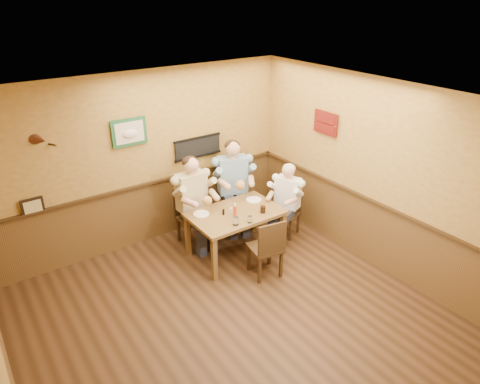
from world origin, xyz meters
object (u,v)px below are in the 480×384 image
at_px(chair_back_left, 193,217).
at_px(diner_blue_polo, 233,189).
at_px(chair_back_right, 233,200).
at_px(cola_tumbler, 263,209).
at_px(diner_white_elder, 287,204).
at_px(dining_table, 235,217).
at_px(hot_sauce_bottle, 235,211).
at_px(chair_near_side, 265,246).
at_px(water_glass_left, 236,221).
at_px(pepper_shaker, 223,212).
at_px(chair_right_end, 287,213).
at_px(salt_shaker, 231,210).
at_px(water_glass_mid, 250,219).
at_px(diner_tan_shirt, 192,206).

height_order(chair_back_left, diner_blue_polo, diner_blue_polo).
distance_m(chair_back_right, cola_tumbler, 1.08).
relative_size(chair_back_left, diner_white_elder, 0.82).
xyz_separation_m(dining_table, hot_sauce_bottle, (-0.08, -0.11, 0.19)).
xyz_separation_m(chair_back_right, chair_near_side, (-0.43, -1.46, -0.03)).
bearing_deg(dining_table, hot_sauce_bottle, -127.49).
height_order(chair_near_side, cola_tumbler, chair_near_side).
distance_m(dining_table, water_glass_left, 0.42).
height_order(chair_back_left, pepper_shaker, chair_back_left).
distance_m(diner_blue_polo, pepper_shaker, 1.00).
bearing_deg(dining_table, chair_near_side, -85.65).
relative_size(chair_right_end, diner_white_elder, 0.70).
bearing_deg(salt_shaker, chair_back_left, 115.37).
relative_size(chair_near_side, water_glass_mid, 8.95).
xyz_separation_m(diner_white_elder, pepper_shaker, (-1.24, 0.05, 0.21)).
distance_m(chair_back_right, salt_shaker, 0.98).
bearing_deg(water_glass_mid, chair_back_left, 109.43).
bearing_deg(water_glass_left, chair_back_right, 57.87).
xyz_separation_m(diner_tan_shirt, cola_tumbler, (0.72, -0.93, 0.11)).
bearing_deg(chair_back_left, pepper_shaker, -75.05).
distance_m(diner_white_elder, water_glass_left, 1.32).
height_order(water_glass_mid, cola_tumbler, cola_tumbler).
bearing_deg(dining_table, salt_shaker, 166.56).
relative_size(water_glass_mid, salt_shaker, 1.23).
relative_size(dining_table, chair_near_side, 1.48).
bearing_deg(dining_table, water_glass_mid, -90.95).
bearing_deg(chair_back_right, diner_white_elder, -34.78).
relative_size(water_glass_mid, hot_sauce_bottle, 0.53).
bearing_deg(water_glass_mid, dining_table, 89.05).
height_order(water_glass_mid, salt_shaker, water_glass_mid).
distance_m(chair_near_side, diner_blue_polo, 1.54).
bearing_deg(dining_table, diner_blue_polo, 58.59).
bearing_deg(chair_near_side, chair_back_left, -62.34).
bearing_deg(water_glass_mid, hot_sauce_bottle, 106.02).
bearing_deg(diner_tan_shirt, chair_right_end, -27.07).
relative_size(chair_back_right, diner_white_elder, 0.86).
relative_size(dining_table, hot_sauce_bottle, 7.06).
relative_size(chair_back_left, diner_blue_polo, 0.67).
xyz_separation_m(diner_tan_shirt, diner_blue_polo, (0.86, 0.10, 0.03)).
bearing_deg(pepper_shaker, water_glass_mid, -66.22).
bearing_deg(chair_back_left, water_glass_left, -81.94).
distance_m(chair_near_side, cola_tumbler, 0.61).
relative_size(chair_right_end, salt_shaker, 9.55).
relative_size(water_glass_left, water_glass_mid, 1.24).
distance_m(dining_table, chair_back_right, 0.93).
distance_m(dining_table, pepper_shaker, 0.24).
distance_m(dining_table, chair_back_left, 0.80).
distance_m(diner_blue_polo, water_glass_left, 1.30).
height_order(dining_table, diner_white_elder, diner_white_elder).
height_order(diner_tan_shirt, water_glass_left, diner_tan_shirt).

